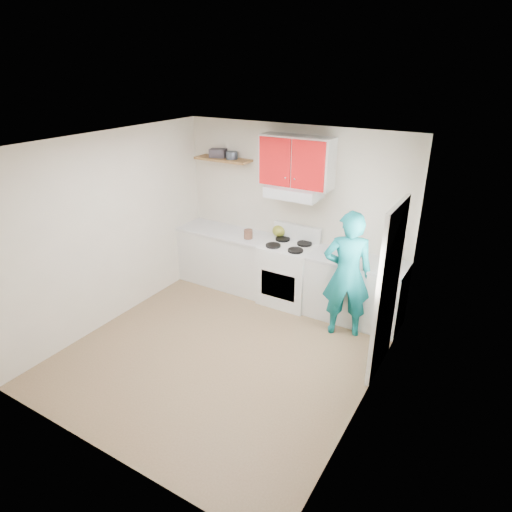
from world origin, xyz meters
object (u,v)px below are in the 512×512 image
Objects in this scene: crock at (248,235)px; tin at (232,155)px; stove at (288,274)px; person at (347,275)px; kettle at (279,231)px.

tin is at bearing 150.44° from crock.
person is at bearing -20.29° from stove.
tin is 1.13× the size of crock.
kettle is at bearing -48.36° from person.
stove is at bearing -43.00° from person.
tin is 0.10× the size of person.
crock reaches higher than stove.
person is (1.04, -0.38, 0.41)m from stove.
kettle is 1.49m from person.
tin reaches higher than crock.
tin reaches higher than kettle.
crock is at bearing -174.42° from stove.
stove is 0.84m from crock.
person is at bearing -13.78° from kettle.
tin is at bearing -163.03° from kettle.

